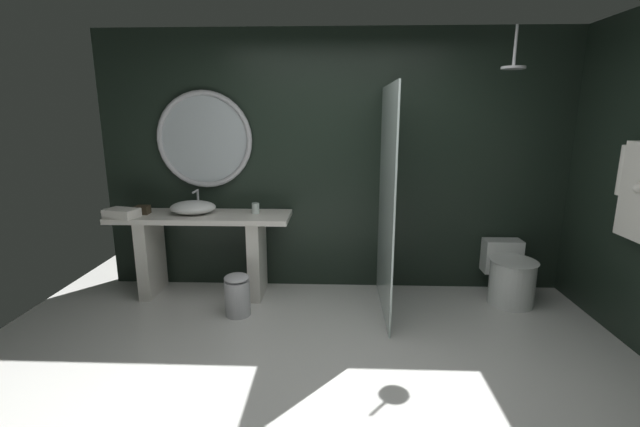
% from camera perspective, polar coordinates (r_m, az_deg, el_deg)
% --- Properties ---
extents(ground_plane, '(5.76, 5.76, 0.00)m').
position_cam_1_polar(ground_plane, '(3.07, 2.23, -22.68)').
color(ground_plane, silver).
extents(back_wall_panel, '(4.80, 0.10, 2.60)m').
position_cam_1_polar(back_wall_panel, '(4.42, 2.41, 6.66)').
color(back_wall_panel, black).
rests_on(back_wall_panel, ground_plane).
extents(vanity_counter, '(1.74, 0.53, 0.83)m').
position_cam_1_polar(vanity_counter, '(4.45, -15.23, -3.78)').
color(vanity_counter, silver).
rests_on(vanity_counter, ground_plane).
extents(vessel_sink, '(0.44, 0.36, 0.22)m').
position_cam_1_polar(vessel_sink, '(4.40, -16.47, 0.80)').
color(vessel_sink, white).
rests_on(vessel_sink, vanity_counter).
extents(tumbler_cup, '(0.07, 0.07, 0.10)m').
position_cam_1_polar(tumbler_cup, '(4.28, -8.52, 0.69)').
color(tumbler_cup, silver).
rests_on(tumbler_cup, vanity_counter).
extents(tissue_box, '(0.13, 0.11, 0.08)m').
position_cam_1_polar(tissue_box, '(4.57, -22.45, 0.46)').
color(tissue_box, '#3D3323').
rests_on(tissue_box, vanity_counter).
extents(round_wall_mirror, '(0.96, 0.05, 0.96)m').
position_cam_1_polar(round_wall_mirror, '(4.51, -15.07, 9.43)').
color(round_wall_mirror, '#B7B7BC').
extents(shower_glass_panel, '(0.02, 1.12, 2.04)m').
position_cam_1_polar(shower_glass_panel, '(3.88, 8.77, 1.43)').
color(shower_glass_panel, silver).
rests_on(shower_glass_panel, ground_plane).
extents(rain_shower_head, '(0.20, 0.20, 0.35)m').
position_cam_1_polar(rain_shower_head, '(4.08, 24.27, 17.67)').
color(rain_shower_head, '#B7B7BC').
extents(toilet, '(0.44, 0.64, 0.55)m').
position_cam_1_polar(toilet, '(4.60, 23.79, -7.50)').
color(toilet, white).
rests_on(toilet, ground_plane).
extents(waste_bin, '(0.23, 0.23, 0.39)m').
position_cam_1_polar(waste_bin, '(4.03, -10.89, -10.47)').
color(waste_bin, '#B7B7BC').
rests_on(waste_bin, ground_plane).
extents(folded_hand_towel, '(0.34, 0.27, 0.08)m').
position_cam_1_polar(folded_hand_towel, '(4.49, -24.78, 0.04)').
color(folded_hand_towel, silver).
rests_on(folded_hand_towel, vanity_counter).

